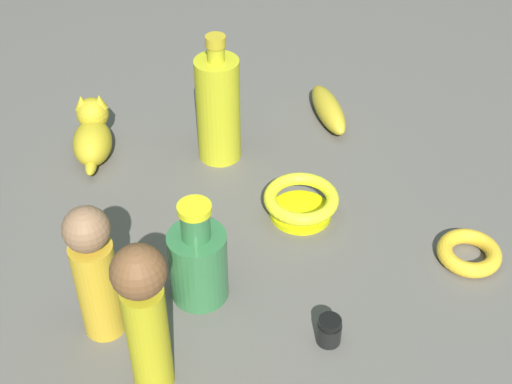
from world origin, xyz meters
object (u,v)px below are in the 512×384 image
bottle_tall (217,108)px  cat_figurine (92,134)px  bowl (301,202)px  nail_polish_jar (329,330)px  banana (328,109)px  person_figure_child (95,272)px  bottle_short (198,261)px  person_figure_adult (145,314)px  bangle (469,253)px

bottle_tall → cat_figurine: bearing=158.4°
bowl → nail_polish_jar: size_ratio=2.87×
banana → bowl: (-0.16, -0.23, 0.00)m
person_figure_child → banana: bearing=35.3°
bottle_short → bowl: bottle_short is taller
person_figure_child → bottle_tall: size_ratio=0.90×
person_figure_child → nail_polish_jar: 0.32m
banana → nail_polish_jar: (-0.22, -0.48, -0.00)m
bottle_tall → person_figure_adult: bottle_tall is taller
nail_polish_jar → cat_figurine: 0.57m
person_figure_child → bangle: bearing=-6.5°
bangle → person_figure_adult: size_ratio=0.42×
banana → person_figure_adult: bearing=-37.4°
bottle_tall → nail_polish_jar: bearing=-88.7°
person_figure_adult → nail_polish_jar: bearing=-5.0°
bottle_tall → bottle_short: bearing=-112.7°
bottle_tall → banana: bearing=8.6°
bottle_tall → person_figure_adult: bearing=-117.9°
banana → person_figure_adult: size_ratio=0.69×
nail_polish_jar → cat_figurine: size_ratio=0.29×
banana → bowl: size_ratio=1.33×
bottle_tall → nail_polish_jar: size_ratio=5.60×
cat_figurine → bottle_short: bearing=-78.4°
bangle → bottle_tall: bottle_tall is taller
banana → bottle_short: size_ratio=0.96×
person_figure_child → bowl: (0.34, 0.12, -0.08)m
nail_polish_jar → person_figure_adult: (-0.24, 0.02, 0.11)m
bottle_short → person_figure_child: (-0.14, -0.01, 0.04)m
bottle_short → bottle_tall: 0.33m
bottle_tall → cat_figurine: 0.23m
person_figure_child → bottle_tall: 0.42m
person_figure_adult → bottle_short: bearing=51.1°
nail_polish_jar → bottle_short: bearing=133.8°
bangle → bowl: bearing=137.8°
person_figure_child → bangle: size_ratio=2.19×
bowl → bangle: bowl is taller
bottle_short → person_figure_adult: person_figure_adult is taller
person_figure_child → nail_polish_jar: person_figure_child is taller
person_figure_child → bowl: 0.37m
bangle → nail_polish_jar: (-0.26, -0.07, 0.01)m
banana → nail_polish_jar: banana is taller
bottle_short → cat_figurine: 0.39m
bowl → nail_polish_jar: bowl is taller
bottle_short → bangle: size_ratio=1.71×
person_figure_child → bangle: 0.55m
banana → bowl: 0.28m
banana → bottle_tall: bottle_tall is taller
bangle → person_figure_adult: 0.52m
nail_polish_jar → bowl: bearing=75.3°
bottle_short → person_figure_adult: (-0.10, -0.12, 0.06)m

